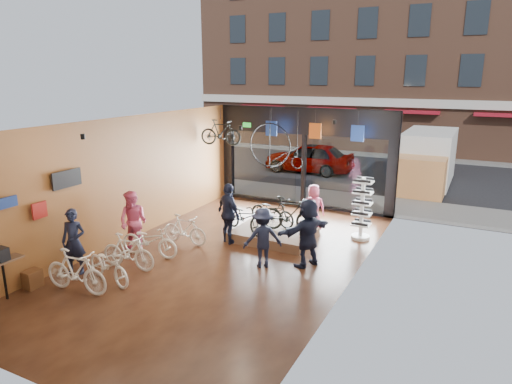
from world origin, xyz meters
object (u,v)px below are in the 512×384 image
Objects in this scene: hung_bike at (221,132)px; customer_4 at (313,208)px; box_truck at (425,161)px; display_bike_right at (272,212)px; sunglasses_rack at (362,209)px; customer_2 at (229,214)px; customer_3 at (263,238)px; floor_bike_3 at (128,252)px; penny_farthing at (278,147)px; display_bike_mid at (289,214)px; customer_0 at (74,242)px; floor_bike_2 at (109,265)px; floor_bike_4 at (149,240)px; floor_bike_5 at (184,230)px; floor_bike_1 at (76,271)px; customer_1 at (133,222)px; customer_5 at (308,232)px; display_platform at (274,235)px; street_car at (309,158)px.

customer_4 is at bearing -110.88° from hung_bike.
hung_bike is at bearing -133.63° from box_truck.
display_bike_right is 2.80m from sunglasses_rack.
customer_2 reaches higher than customer_3.
customer_4 is at bearing -131.08° from customer_3.
penny_farthing is at bearing -19.16° from floor_bike_3.
customer_0 is at bearing 132.51° from display_bike_mid.
floor_bike_2 is 0.95× the size of floor_bike_4.
floor_bike_3 is 1.05× the size of floor_bike_5.
display_bike_mid reaches higher than floor_bike_1.
floor_bike_5 is (-5.57, -10.54, -0.78)m from box_truck.
customer_5 is (4.80, 1.33, 0.03)m from customer_1.
floor_bike_2 is 1.06× the size of floor_bike_3.
customer_5 is 1.18× the size of hung_bike.
floor_bike_4 is 1.27m from floor_bike_5.
customer_0 is (-3.29, -5.01, 0.11)m from display_bike_right.
floor_bike_2 is 6.69m from customer_4.
display_bike_mid is at bearing -59.15° from floor_bike_5.
floor_bike_4 is 1.05× the size of display_bike_right.
hung_bike reaches higher than customer_2.
customer_4 is at bearing -23.47° from display_bike_mid.
customer_3 is at bearing 176.44° from display_bike_mid.
customer_5 is at bearing 172.91° from customer_3.
display_bike_mid is 4.63m from customer_1.
display_platform is at bearing 33.50° from customer_1.
floor_bike_1 is 6.26m from display_bike_right.
sunglasses_rack is (3.50, 2.16, 0.05)m from customer_2.
display_platform is 1.52× the size of hung_bike.
customer_1 is 2.79m from customer_2.
customer_1 reaches higher than floor_bike_2.
floor_bike_3 is 0.82× the size of sunglasses_rack.
customer_0 reaches higher than floor_bike_1.
customer_0 is at bearing 123.30° from floor_bike_3.
floor_bike_2 is at bearing -146.74° from sunglasses_rack.
floor_bike_3 is 1.02× the size of customer_4.
display_platform is at bearing -38.86° from floor_bike_3.
street_car is at bearing 0.36° from floor_bike_5.
floor_bike_4 is 3.28m from customer_3.
customer_1 is 4.98m from customer_5.
display_bike_right is (2.14, 5.02, 0.30)m from floor_bike_2.
customer_5 is at bearing -88.58° from floor_bike_5.
customer_3 is (0.12, -2.12, -0.03)m from display_bike_mid.
box_truck reaches higher than floor_bike_1.
customer_3 is (0.85, -2.46, 0.07)m from display_bike_right.
hung_bike reaches higher than floor_bike_5.
customer_4 is at bearing -13.62° from floor_bike_2.
customer_1 is at bearing 150.96° from display_bike_right.
display_bike_mid is at bearing -16.32° from floor_bike_2.
customer_3 is at bearing -99.69° from floor_bike_5.
customer_0 reaches higher than display_platform.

